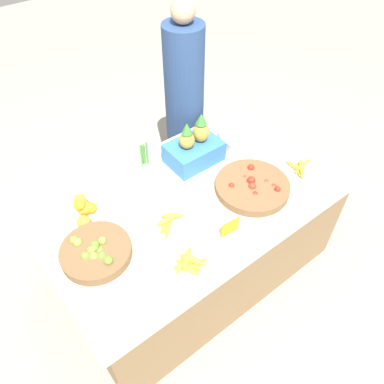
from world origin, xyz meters
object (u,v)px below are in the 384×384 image
(tomato_basket, at_px, (252,186))
(produce_crate, at_px, (194,148))
(metal_bowl, at_px, (241,137))
(lime_bowl, at_px, (96,252))
(vendor_person, at_px, (185,109))
(price_sign, at_px, (230,228))

(tomato_basket, bearing_deg, produce_crate, 104.86)
(tomato_basket, xyz_separation_m, metal_bowl, (0.27, 0.40, 0.01))
(lime_bowl, bearing_deg, metal_bowl, 10.96)
(tomato_basket, height_order, produce_crate, produce_crate)
(produce_crate, xyz_separation_m, vendor_person, (0.32, 0.53, -0.10))
(metal_bowl, relative_size, vendor_person, 0.21)
(metal_bowl, relative_size, produce_crate, 0.90)
(tomato_basket, xyz_separation_m, produce_crate, (-0.12, 0.44, 0.08))
(tomato_basket, xyz_separation_m, price_sign, (-0.34, -0.17, 0.02))
(metal_bowl, distance_m, vendor_person, 0.58)
(tomato_basket, distance_m, vendor_person, 0.99)
(lime_bowl, distance_m, metal_bowl, 1.29)
(lime_bowl, distance_m, price_sign, 0.73)
(price_sign, relative_size, produce_crate, 0.34)
(metal_bowl, relative_size, price_sign, 2.67)
(lime_bowl, distance_m, produce_crate, 0.93)
(lime_bowl, xyz_separation_m, price_sign, (0.65, -0.32, 0.02))
(lime_bowl, xyz_separation_m, vendor_person, (1.20, 0.82, -0.03))
(lime_bowl, relative_size, metal_bowl, 1.20)
(lime_bowl, distance_m, tomato_basket, 1.01)
(tomato_basket, height_order, metal_bowl, tomato_basket)
(metal_bowl, bearing_deg, price_sign, -137.28)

